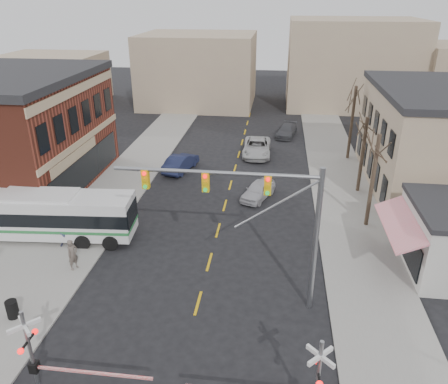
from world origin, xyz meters
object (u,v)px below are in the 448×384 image
at_px(pedestrian_far, 65,233).
at_px(traffic_signal_mast, 261,208).
at_px(car_a, 258,190).
at_px(pedestrian_near, 73,255).
at_px(rr_crossing_east, 306,382).
at_px(transit_bus, 42,214).
at_px(trash_bin, 12,309).
at_px(car_b, 181,163).
at_px(rr_crossing_west, 40,352).
at_px(car_d, 287,131).
at_px(car_c, 257,147).

bearing_deg(pedestrian_far, traffic_signal_mast, -48.56).
height_order(car_a, pedestrian_near, pedestrian_near).
height_order(traffic_signal_mast, rr_crossing_east, traffic_signal_mast).
height_order(transit_bus, trash_bin, transit_bus).
relative_size(rr_crossing_east, pedestrian_far, 2.95).
height_order(traffic_signal_mast, car_a, traffic_signal_mast).
bearing_deg(car_b, rr_crossing_east, 126.15).
xyz_separation_m(rr_crossing_west, rr_crossing_east, (10.73, -0.17, 0.00)).
bearing_deg(car_a, pedestrian_near, -110.63).
bearing_deg(car_d, rr_crossing_west, -93.88).
distance_m(traffic_signal_mast, car_d, 30.90).
bearing_deg(car_b, rr_crossing_west, 103.01).
xyz_separation_m(transit_bus, car_b, (6.59, 13.33, -1.01)).
bearing_deg(transit_bus, pedestrian_near, -43.19).
distance_m(rr_crossing_east, car_b, 27.33).
xyz_separation_m(rr_crossing_west, trash_bin, (-3.82, 3.85, -1.36)).
xyz_separation_m(rr_crossing_east, pedestrian_near, (-13.30, 8.54, -0.87)).
xyz_separation_m(traffic_signal_mast, pedestrian_far, (-12.77, 4.14, -4.68)).
bearing_deg(car_b, trash_bin, 92.70).
bearing_deg(rr_crossing_east, car_d, 90.63).
bearing_deg(pedestrian_far, car_b, 41.53).
height_order(traffic_signal_mast, trash_bin, traffic_signal_mast).
xyz_separation_m(trash_bin, car_a, (11.73, 16.06, 0.10)).
xyz_separation_m(car_b, pedestrian_far, (-4.60, -14.26, 0.28)).
relative_size(rr_crossing_east, pedestrian_near, 2.87).
distance_m(transit_bus, trash_bin, 8.36).
bearing_deg(trash_bin, rr_crossing_west, -45.22).
bearing_deg(car_b, pedestrian_far, 86.05).
height_order(traffic_signal_mast, pedestrian_far, traffic_signal_mast).
bearing_deg(rr_crossing_west, rr_crossing_east, -0.88).
height_order(car_d, pedestrian_far, pedestrian_far).
bearing_deg(rr_crossing_east, pedestrian_near, 147.28).
distance_m(transit_bus, traffic_signal_mast, 16.10).
bearing_deg(car_a, rr_crossing_east, -60.38).
xyz_separation_m(car_a, car_b, (-7.52, 5.20, 0.08)).
relative_size(traffic_signal_mast, pedestrian_near, 5.22).
height_order(transit_bus, rr_crossing_west, rr_crossing_west).
relative_size(car_b, car_d, 1.05).
xyz_separation_m(transit_bus, car_a, (14.11, 8.13, -1.09)).
distance_m(car_b, car_c, 8.59).
xyz_separation_m(car_d, pedestrian_far, (-14.52, -26.30, 0.41)).
distance_m(car_d, pedestrian_near, 31.53).
distance_m(car_a, car_c, 10.42).
xyz_separation_m(rr_crossing_east, car_b, (-10.33, 25.27, -1.18)).
xyz_separation_m(rr_crossing_west, car_a, (7.92, 19.91, -1.27)).
bearing_deg(pedestrian_near, rr_crossing_east, -98.99).
xyz_separation_m(traffic_signal_mast, car_d, (1.75, 30.43, -5.09)).
distance_m(traffic_signal_mast, car_b, 20.73).
xyz_separation_m(pedestrian_near, pedestrian_far, (-1.63, 2.47, -0.03)).
height_order(car_c, pedestrian_far, pedestrian_far).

